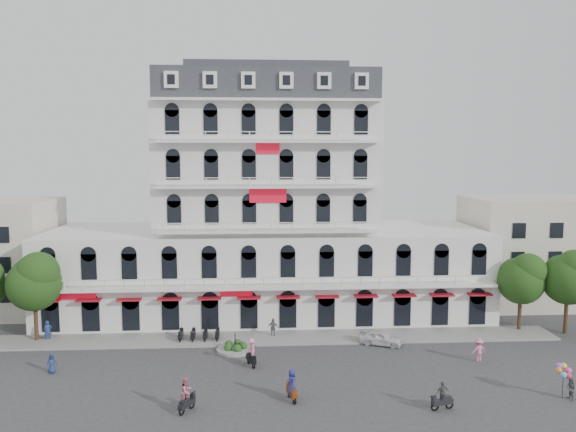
# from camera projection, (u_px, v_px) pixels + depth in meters

# --- Properties ---
(ground) EXTENTS (120.00, 120.00, 0.00)m
(ground) POSITION_uv_depth(u_px,v_px,m) (272.00, 378.00, 42.50)
(ground) COLOR #38383A
(ground) RESTS_ON ground
(sidewalk) EXTENTS (53.00, 4.00, 0.16)m
(sidewalk) POSITION_uv_depth(u_px,v_px,m) (269.00, 338.00, 51.43)
(sidewalk) COLOR gray
(sidewalk) RESTS_ON ground
(main_building) EXTENTS (45.00, 15.00, 25.80)m
(main_building) POSITION_uv_depth(u_px,v_px,m) (267.00, 220.00, 59.27)
(main_building) COLOR silver
(main_building) RESTS_ON ground
(flank_building_east) EXTENTS (14.00, 10.00, 12.00)m
(flank_building_east) POSITION_uv_depth(u_px,v_px,m) (532.00, 251.00, 63.42)
(flank_building_east) COLOR beige
(flank_building_east) RESTS_ON ground
(traffic_island) EXTENTS (3.20, 3.20, 1.60)m
(traffic_island) POSITION_uv_depth(u_px,v_px,m) (235.00, 348.00, 48.26)
(traffic_island) COLOR gray
(traffic_island) RESTS_ON ground
(parked_scooter_row) EXTENTS (4.40, 1.80, 1.10)m
(parked_scooter_row) POSITION_uv_depth(u_px,v_px,m) (199.00, 341.00, 50.87)
(parked_scooter_row) COLOR black
(parked_scooter_row) RESTS_ON ground
(tree_west_inner) EXTENTS (4.76, 4.76, 8.25)m
(tree_west_inner) POSITION_uv_depth(u_px,v_px,m) (34.00, 280.00, 50.08)
(tree_west_inner) COLOR #382314
(tree_west_inner) RESTS_ON ground
(tree_east_inner) EXTENTS (4.40, 4.37, 7.57)m
(tree_east_inner) POSITION_uv_depth(u_px,v_px,m) (522.00, 277.00, 53.22)
(tree_east_inner) COLOR #382314
(tree_east_inner) RESTS_ON ground
(tree_east_outer) EXTENTS (4.65, 4.65, 8.05)m
(tree_east_outer) POSITION_uv_depth(u_px,v_px,m) (569.00, 276.00, 52.42)
(tree_east_outer) COLOR #382314
(tree_east_outer) RESTS_ON ground
(parked_car) EXTENTS (4.11, 2.96, 1.30)m
(parked_car) POSITION_uv_depth(u_px,v_px,m) (381.00, 338.00, 49.76)
(parked_car) COLOR silver
(parked_car) RESTS_ON ground
(rider_southwest) EXTENTS (1.07, 1.54, 2.36)m
(rider_southwest) POSITION_uv_depth(u_px,v_px,m) (187.00, 394.00, 36.74)
(rider_southwest) COLOR black
(rider_southwest) RESTS_ON ground
(rider_east) EXTENTS (0.77, 1.67, 2.26)m
(rider_east) POSITION_uv_depth(u_px,v_px,m) (292.00, 385.00, 38.41)
(rider_east) COLOR maroon
(rider_east) RESTS_ON ground
(rider_northeast) EXTENTS (1.68, 0.70, 1.98)m
(rider_northeast) POSITION_uv_depth(u_px,v_px,m) (442.00, 396.00, 37.06)
(rider_northeast) COLOR black
(rider_northeast) RESTS_ON ground
(rider_center) EXTENTS (1.05, 1.63, 2.28)m
(rider_center) POSITION_uv_depth(u_px,v_px,m) (251.00, 351.00, 44.71)
(rider_center) COLOR black
(rider_center) RESTS_ON ground
(pedestrian_left) EXTENTS (0.88, 0.72, 1.55)m
(pedestrian_left) POSITION_uv_depth(u_px,v_px,m) (52.00, 363.00, 43.31)
(pedestrian_left) COLOR navy
(pedestrian_left) RESTS_ON ground
(pedestrian_mid) EXTENTS (1.12, 0.77, 1.76)m
(pedestrian_mid) POSITION_uv_depth(u_px,v_px,m) (273.00, 328.00, 51.86)
(pedestrian_mid) COLOR slate
(pedestrian_mid) RESTS_ON ground
(pedestrian_right) EXTENTS (1.34, 0.92, 1.92)m
(pedestrian_right) POSITION_uv_depth(u_px,v_px,m) (479.00, 350.00, 45.74)
(pedestrian_right) COLOR pink
(pedestrian_right) RESTS_ON ground
(pedestrian_far) EXTENTS (0.83, 0.76, 1.90)m
(pedestrian_far) POSITION_uv_depth(u_px,v_px,m) (48.00, 331.00, 50.67)
(pedestrian_far) COLOR navy
(pedestrian_far) RESTS_ON ground
(balloon_vendor) EXTENTS (1.30, 1.23, 2.45)m
(balloon_vendor) POSITION_uv_depth(u_px,v_px,m) (568.00, 381.00, 38.59)
(balloon_vendor) COLOR slate
(balloon_vendor) RESTS_ON ground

